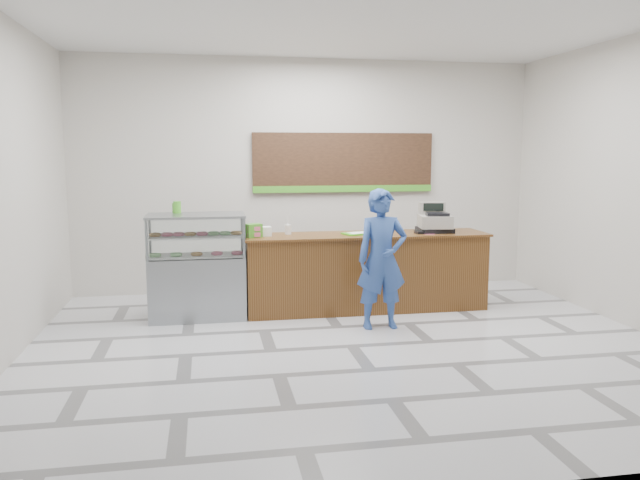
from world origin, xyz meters
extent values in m
plane|color=silver|center=(0.00, 0.00, 0.00)|extent=(7.00, 7.00, 0.00)
plane|color=beige|center=(0.00, 3.00, 1.75)|extent=(7.00, 0.00, 7.00)
plane|color=silver|center=(0.00, 0.00, 3.50)|extent=(7.00, 7.00, 0.00)
cube|color=brown|center=(0.55, 1.55, 0.50)|extent=(3.20, 0.70, 1.00)
cube|color=brown|center=(0.55, 1.55, 1.01)|extent=(3.26, 0.76, 0.03)
cube|color=gray|center=(-1.67, 1.55, 0.40)|extent=(1.20, 0.70, 0.80)
cube|color=white|center=(-1.67, 1.55, 1.05)|extent=(1.20, 0.70, 0.50)
cube|color=gray|center=(-1.67, 1.55, 1.31)|extent=(1.22, 0.72, 0.03)
cube|color=silver|center=(-1.67, 1.55, 0.82)|extent=(1.14, 0.64, 0.02)
cube|color=silver|center=(-1.67, 1.55, 1.06)|extent=(1.14, 0.64, 0.02)
torus|color=#91DC85|center=(-2.17, 1.45, 0.85)|extent=(0.15, 0.15, 0.05)
torus|color=#91DC85|center=(-1.92, 1.45, 0.85)|extent=(0.15, 0.15, 0.05)
torus|color=#B67E3E|center=(-1.67, 1.45, 0.85)|extent=(0.15, 0.15, 0.05)
torus|color=#EC688A|center=(-1.42, 1.45, 0.85)|extent=(0.15, 0.15, 0.05)
torus|color=#EC688A|center=(-1.17, 1.45, 0.85)|extent=(0.15, 0.15, 0.05)
torus|color=#B67E3E|center=(-2.17, 1.60, 1.09)|extent=(0.15, 0.15, 0.05)
torus|color=#EC688A|center=(-2.03, 1.60, 1.09)|extent=(0.15, 0.15, 0.05)
torus|color=#EC688A|center=(-1.88, 1.60, 1.09)|extent=(0.15, 0.15, 0.05)
torus|color=#B67E3E|center=(-1.74, 1.60, 1.09)|extent=(0.15, 0.15, 0.05)
torus|color=#EC688A|center=(-1.60, 1.60, 1.09)|extent=(0.15, 0.15, 0.05)
torus|color=#91DC85|center=(-1.46, 1.60, 1.09)|extent=(0.15, 0.15, 0.05)
torus|color=#91DC85|center=(-1.31, 1.60, 1.09)|extent=(0.15, 0.15, 0.05)
torus|color=#B67E3E|center=(-1.17, 1.60, 1.09)|extent=(0.15, 0.15, 0.05)
cube|color=black|center=(0.55, 2.96, 1.95)|extent=(2.80, 0.05, 0.90)
cube|color=green|center=(0.55, 2.93, 1.55)|extent=(2.80, 0.02, 0.10)
cube|color=black|center=(1.51, 1.56, 1.06)|extent=(0.42, 0.42, 0.06)
cube|color=gray|center=(1.51, 1.56, 1.18)|extent=(0.49, 0.51, 0.17)
cube|color=black|center=(1.51, 1.47, 1.28)|extent=(0.33, 0.26, 0.04)
cube|color=gray|center=(1.51, 1.68, 1.35)|extent=(0.37, 0.17, 0.17)
cube|color=black|center=(1.51, 1.63, 1.37)|extent=(0.27, 0.06, 0.11)
cube|color=black|center=(1.24, 1.44, 1.05)|extent=(0.09, 0.16, 0.04)
cube|color=#3FBE14|center=(0.42, 1.53, 1.04)|extent=(0.41, 0.35, 0.02)
cube|color=white|center=(0.44, 1.53, 1.05)|extent=(0.29, 0.24, 0.00)
cube|color=white|center=(-0.79, 1.58, 1.09)|extent=(0.15, 0.15, 0.12)
cylinder|color=silver|center=(-0.48, 1.68, 1.09)|extent=(0.08, 0.08, 0.13)
cube|color=green|center=(-0.95, 1.48, 1.12)|extent=(0.23, 0.19, 0.17)
cylinder|color=#EC688A|center=(1.37, 1.39, 1.03)|extent=(0.16, 0.16, 0.00)
cylinder|color=green|center=(-1.93, 1.82, 1.39)|extent=(0.08, 0.08, 0.13)
cylinder|color=green|center=(-1.91, 1.76, 1.41)|extent=(0.10, 0.10, 0.15)
imported|color=#2D4D95|center=(0.52, 0.66, 0.84)|extent=(0.62, 0.41, 1.68)
camera|label=1|loc=(-1.53, -6.43, 2.10)|focal=35.00mm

